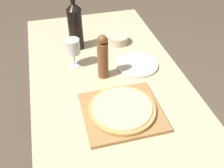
{
  "coord_description": "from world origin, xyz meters",
  "views": [
    {
      "loc": [
        -0.26,
        -0.97,
        1.67
      ],
      "look_at": [
        -0.01,
        -0.02,
        0.84
      ],
      "focal_mm": 42.0,
      "sensor_mm": 36.0,
      "label": 1
    }
  ],
  "objects_px": {
    "pizza": "(122,109)",
    "pepper_mill": "(103,58)",
    "wine_glass": "(73,48)",
    "small_bowl": "(118,39)",
    "wine_bottle": "(75,26)"
  },
  "relations": [
    {
      "from": "pizza",
      "to": "wine_bottle",
      "type": "distance_m",
      "value": 0.64
    },
    {
      "from": "pizza",
      "to": "wine_bottle",
      "type": "relative_size",
      "value": 0.87
    },
    {
      "from": "pizza",
      "to": "pepper_mill",
      "type": "height_order",
      "value": "pepper_mill"
    },
    {
      "from": "wine_bottle",
      "to": "pepper_mill",
      "type": "relative_size",
      "value": 1.41
    },
    {
      "from": "pizza",
      "to": "wine_glass",
      "type": "relative_size",
      "value": 1.86
    },
    {
      "from": "pizza",
      "to": "wine_glass",
      "type": "xyz_separation_m",
      "value": [
        -0.16,
        0.43,
        0.09
      ]
    },
    {
      "from": "wine_bottle",
      "to": "pepper_mill",
      "type": "xyz_separation_m",
      "value": [
        0.09,
        -0.33,
        -0.03
      ]
    },
    {
      "from": "pizza",
      "to": "wine_bottle",
      "type": "bearing_deg",
      "value": 100.37
    },
    {
      "from": "wine_glass",
      "to": "small_bowl",
      "type": "bearing_deg",
      "value": 29.26
    },
    {
      "from": "pizza",
      "to": "pepper_mill",
      "type": "bearing_deg",
      "value": 94.05
    },
    {
      "from": "wine_bottle",
      "to": "small_bowl",
      "type": "relative_size",
      "value": 2.77
    },
    {
      "from": "pizza",
      "to": "small_bowl",
      "type": "bearing_deg",
      "value": 76.02
    },
    {
      "from": "wine_bottle",
      "to": "small_bowl",
      "type": "height_order",
      "value": "wine_bottle"
    },
    {
      "from": "small_bowl",
      "to": "wine_bottle",
      "type": "bearing_deg",
      "value": 177.05
    },
    {
      "from": "pizza",
      "to": "wine_glass",
      "type": "distance_m",
      "value": 0.47
    }
  ]
}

